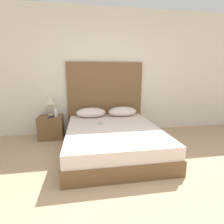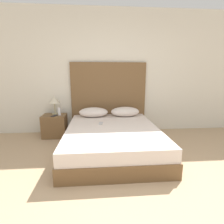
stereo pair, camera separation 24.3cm
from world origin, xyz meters
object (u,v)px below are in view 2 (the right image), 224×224
at_px(bed, 112,139).
at_px(phone_on_nightstand, 54,116).
at_px(phone_on_bed, 101,123).
at_px(table_lamp, 54,100).
at_px(nightstand, 55,126).

relative_size(bed, phone_on_nightstand, 12.21).
xyz_separation_m(bed, phone_on_bed, (-0.20, 0.25, 0.22)).
bearing_deg(phone_on_bed, phone_on_nightstand, 155.45).
bearing_deg(table_lamp, nightstand, -97.33).
bearing_deg(phone_on_nightstand, table_lamp, 95.72).
xyz_separation_m(bed, table_lamp, (-1.17, 0.87, 0.57)).
bearing_deg(phone_on_bed, table_lamp, 147.76).
xyz_separation_m(phone_on_bed, phone_on_nightstand, (-0.95, 0.44, 0.06)).
bearing_deg(table_lamp, phone_on_bed, -32.24).
bearing_deg(bed, table_lamp, 143.45).
bearing_deg(phone_on_nightstand, phone_on_bed, -24.55).
height_order(bed, table_lamp, table_lamp).
relative_size(bed, nightstand, 4.16).
distance_m(phone_on_bed, phone_on_nightstand, 1.05).
distance_m(nightstand, phone_on_nightstand, 0.26).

